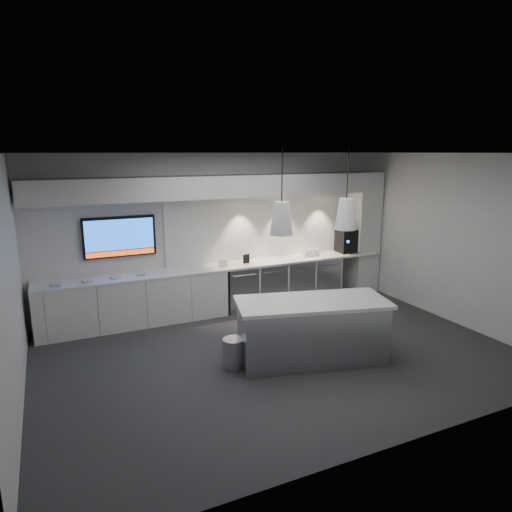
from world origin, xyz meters
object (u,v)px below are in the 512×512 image
wall_tv (120,237)px  coffee_machine (347,240)px  island (311,330)px  bin (234,353)px

wall_tv → coffee_machine: size_ratio=1.88×
island → bin: size_ratio=5.36×
wall_tv → coffee_machine: bearing=-3.0°
island → coffee_machine: (2.45, 2.58, 0.70)m
island → bin: (-1.13, 0.25, -0.25)m
wall_tv → coffee_machine: wall_tv is taller
wall_tv → bin: wall_tv is taller
bin → coffee_machine: bearing=33.1°
wall_tv → island: (2.23, -2.83, -1.09)m
island → coffee_machine: 3.63m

